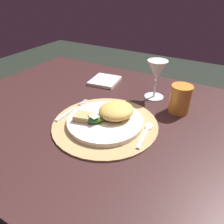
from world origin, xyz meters
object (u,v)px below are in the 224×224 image
object	(u,v)px
dining_table	(113,156)
amber_tumbler	(180,99)
wine_glass	(157,72)
dinner_plate	(104,121)
napkin	(105,81)
spoon	(146,131)
fork	(71,111)

from	to	relation	value
dining_table	amber_tumbler	bearing A→B (deg)	39.17
dining_table	wine_glass	world-z (taller)	wine_glass
dinner_plate	napkin	distance (m)	0.33
dining_table	spoon	bearing A→B (deg)	-12.01
spoon	amber_tumbler	world-z (taller)	amber_tumbler
fork	spoon	world-z (taller)	spoon
dining_table	wine_glass	xyz separation A→B (m)	(0.07, 0.21, 0.29)
dinner_plate	wine_glass	xyz separation A→B (m)	(0.07, 0.26, 0.09)
fork	dinner_plate	bearing A→B (deg)	-1.18
dinner_plate	amber_tumbler	distance (m)	0.27
fork	amber_tumbler	distance (m)	0.38
dinner_plate	napkin	xyz separation A→B (m)	(-0.17, 0.29, -0.01)
dining_table	fork	distance (m)	0.24
wine_glass	napkin	bearing A→B (deg)	173.37
dining_table	dinner_plate	distance (m)	0.20
dining_table	spoon	world-z (taller)	spoon
dinner_plate	fork	size ratio (longest dim) A/B	1.47
dinner_plate	napkin	bearing A→B (deg)	121.10
napkin	amber_tumbler	world-z (taller)	amber_tumbler
dinner_plate	spoon	bearing A→B (deg)	9.93
spoon	wine_glass	bearing A→B (deg)	104.99
wine_glass	amber_tumbler	distance (m)	0.14
dinner_plate	fork	bearing A→B (deg)	178.82
dining_table	dinner_plate	size ratio (longest dim) A/B	5.10
spoon	napkin	xyz separation A→B (m)	(-0.31, 0.26, -0.00)
napkin	dinner_plate	bearing A→B (deg)	-58.90
dining_table	fork	bearing A→B (deg)	-160.87
dinner_plate	wine_glass	world-z (taller)	wine_glass
wine_glass	dinner_plate	bearing A→B (deg)	-105.65
napkin	fork	bearing A→B (deg)	-82.90
amber_tumbler	dining_table	bearing A→B (deg)	-140.83
spoon	wine_glass	xyz separation A→B (m)	(-0.06, 0.23, 0.10)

